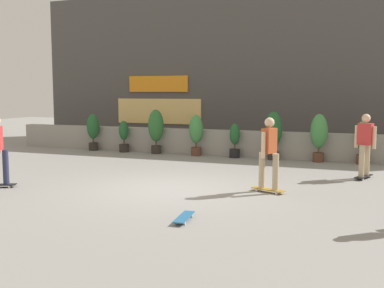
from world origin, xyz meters
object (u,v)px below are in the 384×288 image
(potted_plant_0, at_px, (93,130))
(skater_far_right, at_px, (269,151))
(potted_plant_1, at_px, (124,136))
(skateboard_near_camera, at_px, (184,217))
(potted_plant_5, at_px, (273,131))
(potted_plant_2, at_px, (156,128))
(potted_plant_3, at_px, (196,132))
(potted_plant_4, at_px, (235,140))
(skater_foreground, at_px, (365,143))
(potted_plant_7, at_px, (363,139))
(potted_plant_6, at_px, (319,134))

(potted_plant_0, height_order, skater_far_right, skater_far_right)
(potted_plant_1, xyz_separation_m, skateboard_near_camera, (5.58, -7.95, -0.56))
(potted_plant_5, bearing_deg, potted_plant_2, 180.00)
(potted_plant_3, height_order, potted_plant_5, potted_plant_5)
(potted_plant_0, xyz_separation_m, potted_plant_3, (4.23, 0.00, 0.03))
(potted_plant_4, bearing_deg, potted_plant_2, 180.00)
(potted_plant_3, relative_size, skateboard_near_camera, 1.78)
(potted_plant_0, bearing_deg, skater_foreground, -14.75)
(potted_plant_2, relative_size, skateboard_near_camera, 1.98)
(potted_plant_2, relative_size, potted_plant_7, 1.17)
(potted_plant_2, height_order, potted_plant_5, potted_plant_2)
(potted_plant_2, distance_m, potted_plant_5, 4.30)
(potted_plant_1, relative_size, potted_plant_3, 0.81)
(potted_plant_4, height_order, potted_plant_7, potted_plant_7)
(potted_plant_7, bearing_deg, skater_foreground, -88.39)
(potted_plant_2, height_order, potted_plant_6, potted_plant_2)
(potted_plant_4, height_order, skater_foreground, skater_foreground)
(potted_plant_7, bearing_deg, potted_plant_3, 180.00)
(potted_plant_7, bearing_deg, potted_plant_4, 180.00)
(potted_plant_0, bearing_deg, potted_plant_2, 0.00)
(potted_plant_0, xyz_separation_m, potted_plant_1, (1.34, 0.00, -0.19))
(potted_plant_3, height_order, skater_foreground, skater_foreground)
(potted_plant_6, xyz_separation_m, skateboard_near_camera, (-1.53, -7.95, -0.85))
(potted_plant_1, height_order, potted_plant_4, potted_plant_1)
(skater_far_right, distance_m, skateboard_near_camera, 3.11)
(potted_plant_4, relative_size, skater_foreground, 0.69)
(potted_plant_0, height_order, potted_plant_3, potted_plant_3)
(potted_plant_3, bearing_deg, potted_plant_0, 180.00)
(potted_plant_2, xyz_separation_m, skateboard_near_camera, (4.25, -7.95, -0.89))
(potted_plant_1, bearing_deg, potted_plant_2, 0.00)
(potted_plant_0, relative_size, skateboard_near_camera, 1.73)
(potted_plant_5, xyz_separation_m, potted_plant_6, (1.47, 0.00, -0.04))
(potted_plant_5, height_order, skater_far_right, skater_far_right)
(potted_plant_4, bearing_deg, skateboard_near_camera, -80.91)
(potted_plant_0, bearing_deg, skateboard_near_camera, -48.97)
(potted_plant_1, relative_size, potted_plant_2, 0.73)
(potted_plant_0, relative_size, skater_foreground, 0.83)
(potted_plant_1, xyz_separation_m, skater_foreground, (8.51, -2.59, 0.32))
(potted_plant_7, bearing_deg, potted_plant_0, 180.00)
(potted_plant_4, height_order, skateboard_near_camera, potted_plant_4)
(potted_plant_7, bearing_deg, potted_plant_1, 180.00)
(potted_plant_2, xyz_separation_m, skater_foreground, (7.18, -2.59, -0.01))
(potted_plant_3, height_order, potted_plant_4, potted_plant_3)
(potted_plant_0, distance_m, skateboard_near_camera, 10.56)
(potted_plant_7, xyz_separation_m, skateboard_near_camera, (-2.86, -7.95, -0.72))
(potted_plant_3, bearing_deg, skater_far_right, -54.73)
(potted_plant_3, distance_m, potted_plant_7, 5.55)
(potted_plant_1, relative_size, potted_plant_5, 0.73)
(potted_plant_0, bearing_deg, potted_plant_4, 0.00)
(potted_plant_6, bearing_deg, potted_plant_5, 180.00)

